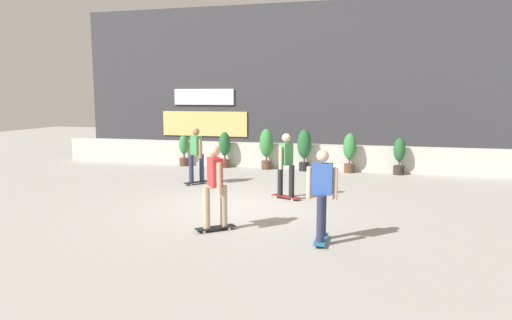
% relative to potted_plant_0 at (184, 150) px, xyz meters
% --- Properties ---
extents(ground_plane, '(48.00, 48.00, 0.00)m').
position_rel_potted_plant_0_xyz_m(ground_plane, '(3.90, -5.55, -0.62)').
color(ground_plane, '#9E9B96').
extents(planter_wall, '(18.00, 0.40, 0.90)m').
position_rel_potted_plant_0_xyz_m(planter_wall, '(3.90, 0.45, -0.17)').
color(planter_wall, beige).
rests_on(planter_wall, ground).
extents(building_backdrop, '(20.00, 2.08, 6.50)m').
position_rel_potted_plant_0_xyz_m(building_backdrop, '(3.89, 4.45, 2.62)').
color(building_backdrop, '#38383D').
rests_on(building_backdrop, ground).
extents(potted_plant_0, '(0.36, 0.36, 1.19)m').
position_rel_potted_plant_0_xyz_m(potted_plant_0, '(0.00, 0.00, 0.00)').
color(potted_plant_0, brown).
rests_on(potted_plant_0, ground).
extents(potted_plant_1, '(0.43, 0.43, 1.32)m').
position_rel_potted_plant_0_xyz_m(potted_plant_1, '(1.63, 0.00, 0.12)').
color(potted_plant_1, brown).
rests_on(potted_plant_1, ground).
extents(potted_plant_2, '(0.50, 0.50, 1.47)m').
position_rel_potted_plant_0_xyz_m(potted_plant_2, '(3.22, -0.00, 0.23)').
color(potted_plant_2, brown).
rests_on(potted_plant_2, ground).
extents(potted_plant_3, '(0.50, 0.50, 1.47)m').
position_rel_potted_plant_0_xyz_m(potted_plant_3, '(4.60, -0.00, 0.23)').
color(potted_plant_3, black).
rests_on(potted_plant_3, ground).
extents(potted_plant_4, '(0.45, 0.45, 1.37)m').
position_rel_potted_plant_0_xyz_m(potted_plant_4, '(6.18, 0.00, 0.15)').
color(potted_plant_4, brown).
rests_on(potted_plant_4, ground).
extents(potted_plant_5, '(0.39, 0.39, 1.24)m').
position_rel_potted_plant_0_xyz_m(potted_plant_5, '(7.82, 0.00, 0.05)').
color(potted_plant_5, '#2D2823').
rests_on(potted_plant_5, ground).
extents(skater_foreground, '(0.56, 0.80, 1.70)m').
position_rel_potted_plant_0_xyz_m(skater_foreground, '(6.18, -8.05, 0.32)').
color(skater_foreground, '#266699').
rests_on(skater_foreground, ground).
extents(skater_far_right, '(0.81, 0.52, 1.70)m').
position_rel_potted_plant_0_xyz_m(skater_far_right, '(4.86, -4.66, 0.32)').
color(skater_far_right, maroon).
rests_on(skater_far_right, ground).
extents(skater_mid_plaza, '(0.74, 0.67, 1.70)m').
position_rel_potted_plant_0_xyz_m(skater_mid_plaza, '(4.07, -7.83, 0.32)').
color(skater_mid_plaza, black).
rests_on(skater_mid_plaza, ground).
extents(skater_by_wall_right, '(0.65, 0.76, 1.70)m').
position_rel_potted_plant_0_xyz_m(skater_by_wall_right, '(1.88, -3.37, 0.32)').
color(skater_by_wall_right, black).
rests_on(skater_by_wall_right, ground).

